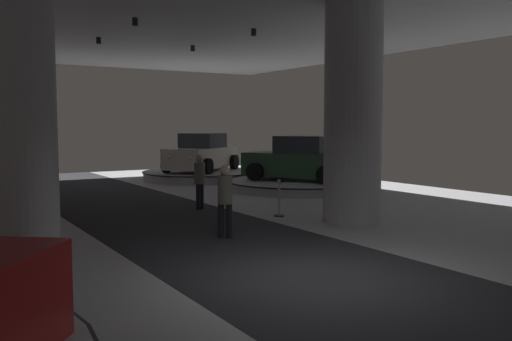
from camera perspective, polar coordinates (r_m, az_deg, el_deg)
name	(u,v)px	position (r m, az deg, el deg)	size (l,w,h in m)	color
ground	(319,280)	(8.97, 6.65, -11.25)	(24.00, 44.00, 0.06)	#B2B2B7
column_left	(19,106)	(9.42, -23.51, 6.23)	(1.13, 1.13, 5.50)	#ADADB2
column_right	(353,113)	(13.99, 10.08, 5.93)	(1.45, 1.45, 5.50)	#ADADB2
display_platform_far_right	(300,184)	(21.13, 4.58, -1.41)	(5.57, 5.57, 0.33)	#B7B7BC
display_car_far_right	(301,160)	(21.04, 4.68, 1.05)	(3.70, 4.53, 1.71)	#2D5638
display_platform_deep_right	(202,175)	(24.89, -5.68, -0.43)	(5.33, 5.33, 0.38)	#B7B7BC
display_car_deep_right	(202,154)	(24.85, -5.67, 1.72)	(4.43, 3.99, 1.71)	silver
visitor_walking_near	(225,197)	(11.82, -3.26, -2.73)	(0.32, 0.32, 1.59)	black
visitor_walking_far	(200,178)	(15.91, -5.90, -0.82)	(0.32, 0.32, 1.59)	black
stanchion_a	(279,203)	(14.67, 2.43, -3.38)	(0.28, 0.28, 1.01)	#333338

